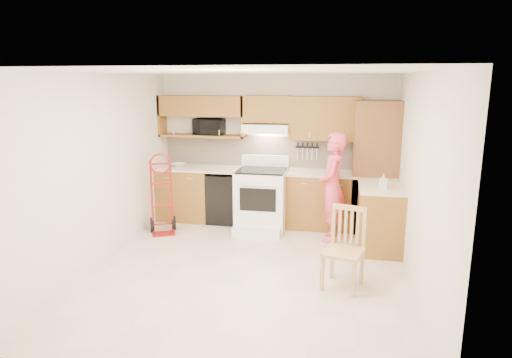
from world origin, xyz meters
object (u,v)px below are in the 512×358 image
(hand_truck, at_px, (162,198))
(person, at_px, (333,187))
(dining_chair, at_px, (343,249))
(range, at_px, (261,195))
(microwave, at_px, (209,127))

(hand_truck, bearing_deg, person, -20.68)
(hand_truck, distance_m, dining_chair, 3.18)
(person, distance_m, hand_truck, 2.68)
(person, height_order, hand_truck, person)
(hand_truck, bearing_deg, range, -7.83)
(microwave, xyz_separation_m, dining_chair, (2.32, -2.36, -1.15))
(hand_truck, height_order, dining_chair, hand_truck)
(person, distance_m, dining_chair, 1.67)
(range, bearing_deg, person, -13.20)
(hand_truck, bearing_deg, dining_chair, -51.56)
(range, distance_m, person, 1.20)
(person, height_order, dining_chair, person)
(person, bearing_deg, microwave, -107.26)
(microwave, xyz_separation_m, hand_truck, (-0.52, -0.93, -1.04))
(person, xyz_separation_m, hand_truck, (-2.66, -0.20, -0.24))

